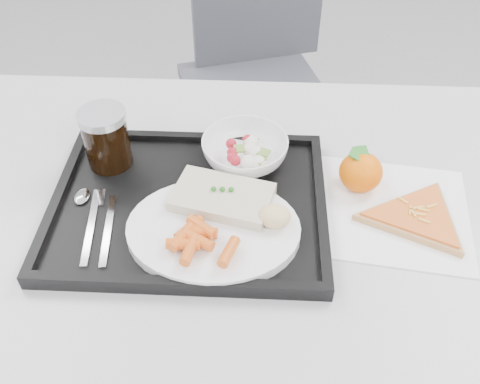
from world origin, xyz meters
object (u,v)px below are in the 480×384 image
(table, at_px, (220,237))
(tray, at_px, (189,205))
(tangerine, at_px, (361,172))
(pizza_slice, at_px, (417,217))
(cola_glass, at_px, (106,137))
(salad_bowl, at_px, (245,151))
(dinner_plate, at_px, (213,230))
(chair, at_px, (257,56))

(table, xyz_separation_m, tray, (-0.05, 0.00, 0.08))
(tangerine, xyz_separation_m, pizza_slice, (0.09, -0.08, -0.02))
(table, relative_size, pizza_slice, 5.49)
(table, distance_m, tray, 0.09)
(table, xyz_separation_m, cola_glass, (-0.20, 0.10, 0.14))
(table, xyz_separation_m, pizza_slice, (0.32, -0.01, 0.08))
(table, distance_m, tangerine, 0.27)
(salad_bowl, relative_size, tangerine, 1.73)
(tangerine, distance_m, pizza_slice, 0.12)
(dinner_plate, bearing_deg, chair, 87.10)
(dinner_plate, relative_size, cola_glass, 2.50)
(cola_glass, bearing_deg, salad_bowl, 3.33)
(tangerine, bearing_deg, pizza_slice, -42.33)
(table, distance_m, pizza_slice, 0.33)
(cola_glass, xyz_separation_m, tangerine, (0.44, -0.03, -0.04))
(chair, relative_size, tray, 2.07)
(dinner_plate, distance_m, cola_glass, 0.26)
(chair, xyz_separation_m, pizza_slice, (0.28, -0.89, 0.22))
(table, distance_m, cola_glass, 0.26)
(tray, height_order, tangerine, tangerine)
(dinner_plate, bearing_deg, pizza_slice, 9.62)
(tray, xyz_separation_m, dinner_plate, (0.05, -0.07, 0.02))
(chair, xyz_separation_m, tray, (-0.09, -0.88, 0.22))
(tray, bearing_deg, salad_bowl, 51.18)
(cola_glass, bearing_deg, tray, -32.36)
(cola_glass, bearing_deg, tangerine, -3.77)
(tray, height_order, pizza_slice, tray)
(pizza_slice, bearing_deg, table, 178.40)
(chair, xyz_separation_m, salad_bowl, (-0.01, -0.77, 0.25))
(tangerine, bearing_deg, table, -163.78)
(salad_bowl, distance_m, tangerine, 0.20)
(table, height_order, tangerine, tangerine)
(chair, height_order, salad_bowl, chair)
(cola_glass, relative_size, pizza_slice, 0.49)
(chair, height_order, cola_glass, chair)
(dinner_plate, height_order, pizza_slice, dinner_plate)
(tray, relative_size, cola_glass, 4.17)
(table, bearing_deg, pizza_slice, -1.60)
(tray, xyz_separation_m, pizza_slice, (0.37, -0.01, 0.00))
(table, distance_m, salad_bowl, 0.16)
(tray, distance_m, salad_bowl, 0.14)
(tray, height_order, cola_glass, cola_glass)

